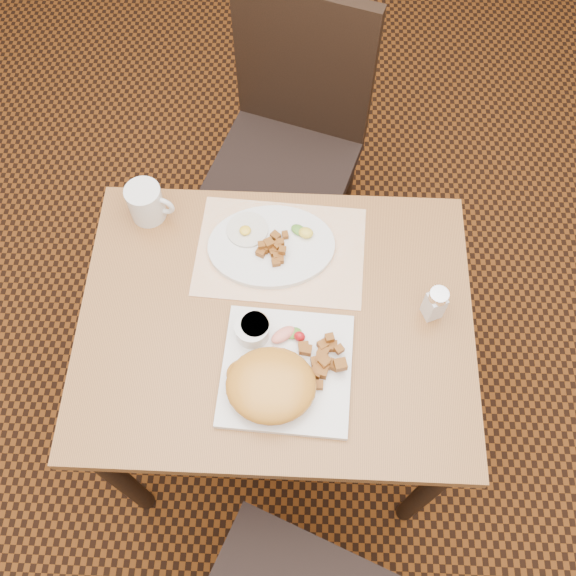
# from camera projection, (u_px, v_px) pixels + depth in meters

# --- Properties ---
(ground) EXTENTS (8.00, 8.00, 0.00)m
(ground) POSITION_uv_depth(u_px,v_px,m) (280.00, 412.00, 2.13)
(ground) COLOR black
(ground) RESTS_ON ground
(table) EXTENTS (0.90, 0.70, 0.75)m
(table) POSITION_uv_depth(u_px,v_px,m) (276.00, 337.00, 1.56)
(table) COLOR #9B612F
(table) RESTS_ON ground
(chair_far) EXTENTS (0.53, 0.54, 0.97)m
(chair_far) POSITION_uv_depth(u_px,v_px,m) (291.00, 135.00, 1.98)
(chair_far) COLOR black
(chair_far) RESTS_ON ground
(placemat) EXTENTS (0.41, 0.30, 0.00)m
(placemat) POSITION_uv_depth(u_px,v_px,m) (280.00, 251.00, 1.54)
(placemat) COLOR white
(placemat) RESTS_ON table
(plate_square) EXTENTS (0.29, 0.29, 0.02)m
(plate_square) POSITION_uv_depth(u_px,v_px,m) (286.00, 370.00, 1.40)
(plate_square) COLOR silver
(plate_square) RESTS_ON table
(plate_oval) EXTENTS (0.32, 0.25, 0.02)m
(plate_oval) POSITION_uv_depth(u_px,v_px,m) (271.00, 246.00, 1.54)
(plate_oval) COLOR silver
(plate_oval) RESTS_ON placemat
(hollandaise_mound) EXTENTS (0.19, 0.17, 0.07)m
(hollandaise_mound) POSITION_uv_depth(u_px,v_px,m) (270.00, 385.00, 1.34)
(hollandaise_mound) COLOR orange
(hollandaise_mound) RESTS_ON plate_square
(ramekin) EXTENTS (0.08, 0.08, 0.04)m
(ramekin) POSITION_uv_depth(u_px,v_px,m) (253.00, 329.00, 1.41)
(ramekin) COLOR silver
(ramekin) RESTS_ON plate_square
(garnish_sq) EXTENTS (0.09, 0.06, 0.03)m
(garnish_sq) POSITION_uv_depth(u_px,v_px,m) (289.00, 335.00, 1.41)
(garnish_sq) COLOR #387223
(garnish_sq) RESTS_ON plate_square
(fried_egg) EXTENTS (0.10, 0.10, 0.02)m
(fried_egg) POSITION_uv_depth(u_px,v_px,m) (247.00, 230.00, 1.54)
(fried_egg) COLOR white
(fried_egg) RESTS_ON plate_oval
(garnish_ov) EXTENTS (0.06, 0.05, 0.02)m
(garnish_ov) POSITION_uv_depth(u_px,v_px,m) (303.00, 232.00, 1.54)
(garnish_ov) COLOR #387223
(garnish_ov) RESTS_ON plate_oval
(salt_shaker) EXTENTS (0.06, 0.06, 0.10)m
(salt_shaker) POSITION_uv_depth(u_px,v_px,m) (435.00, 303.00, 1.42)
(salt_shaker) COLOR white
(salt_shaker) RESTS_ON table
(coffee_mug) EXTENTS (0.12, 0.09, 0.10)m
(coffee_mug) POSITION_uv_depth(u_px,v_px,m) (147.00, 203.00, 1.55)
(coffee_mug) COLOR silver
(coffee_mug) RESTS_ON table
(home_fries_sq) EXTENTS (0.11, 0.12, 0.04)m
(home_fries_sq) POSITION_uv_depth(u_px,v_px,m) (323.00, 360.00, 1.38)
(home_fries_sq) COLOR #925117
(home_fries_sq) RESTS_ON plate_square
(home_fries_ov) EXTENTS (0.08, 0.10, 0.03)m
(home_fries_ov) POSITION_uv_depth(u_px,v_px,m) (274.00, 248.00, 1.51)
(home_fries_ov) COLOR #925117
(home_fries_ov) RESTS_ON plate_oval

